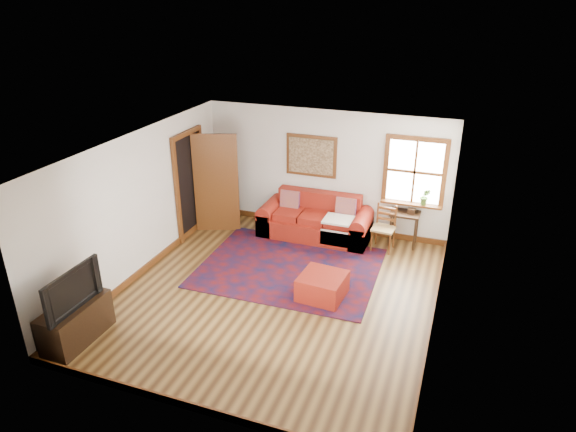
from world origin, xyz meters
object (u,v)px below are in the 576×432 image
at_px(side_table, 405,218).
at_px(media_cabinet, 76,322).
at_px(red_ottoman, 322,286).
at_px(ladder_back_chair, 384,226).
at_px(red_leather_sofa, 316,223).

relative_size(side_table, media_cabinet, 0.64).
bearing_deg(red_ottoman, side_table, 72.88).
height_order(ladder_back_chair, media_cabinet, ladder_back_chair).
bearing_deg(red_leather_sofa, red_ottoman, -70.04).
distance_m(side_table, media_cabinet, 6.07).
relative_size(side_table, ladder_back_chair, 0.77).
height_order(red_leather_sofa, media_cabinet, red_leather_sofa).
height_order(red_ottoman, ladder_back_chair, ladder_back_chair).
bearing_deg(red_leather_sofa, ladder_back_chair, -3.46).
xyz_separation_m(red_ottoman, side_table, (0.95, 2.36, 0.36)).
xyz_separation_m(red_leather_sofa, media_cabinet, (-2.19, -4.41, 0.00)).
bearing_deg(side_table, media_cabinet, -130.30).
relative_size(red_leather_sofa, ladder_back_chair, 2.51).
xyz_separation_m(red_leather_sofa, red_ottoman, (0.78, -2.15, -0.09)).
relative_size(red_leather_sofa, red_ottoman, 3.15).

